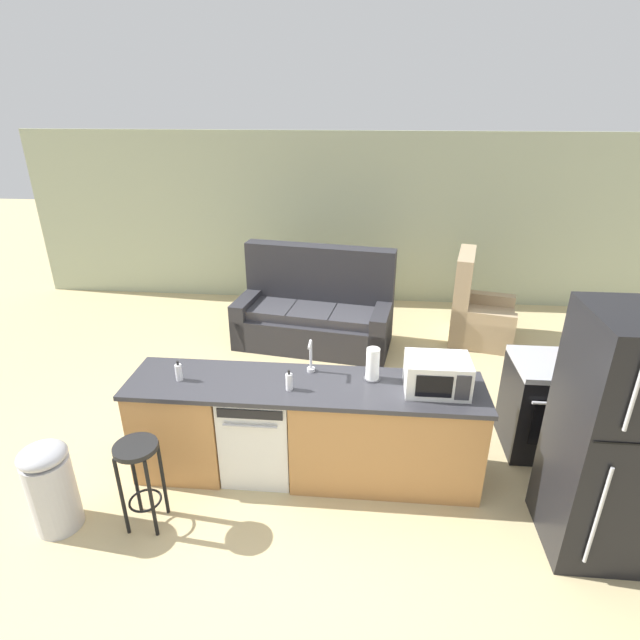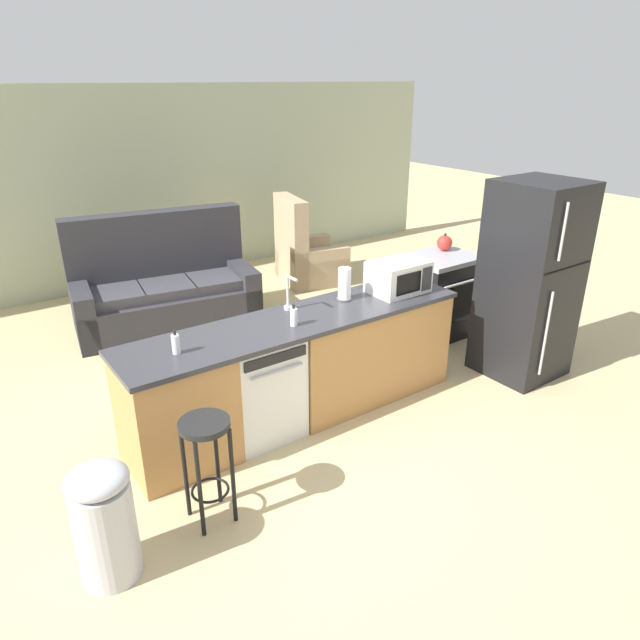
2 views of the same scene
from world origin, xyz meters
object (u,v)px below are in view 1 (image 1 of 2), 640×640
paper_towel_roll (373,364)px  soap_bottle (289,382)px  microwave (437,375)px  dish_soap_bottle (179,372)px  dishwasher (259,429)px  stove_range (550,406)px  refrigerator (617,438)px  armchair (475,315)px  couch (315,314)px  bar_stool (139,468)px  kettle (576,348)px  trash_bin (51,487)px

paper_towel_roll → soap_bottle: size_ratio=1.60×
microwave → dish_soap_bottle: size_ratio=2.84×
dishwasher → stove_range: (2.60, 0.55, 0.03)m
dishwasher → stove_range: 2.66m
microwave → refrigerator: bearing=-25.5°
dish_soap_bottle → armchair: size_ratio=0.15×
armchair → couch: bearing=-172.9°
dishwasher → soap_bottle: soap_bottle is taller
microwave → bar_stool: size_ratio=0.68×
paper_towel_roll → microwave: bearing=-13.9°
refrigerator → kettle: refrigerator is taller
refrigerator → microwave: size_ratio=3.69×
kettle → bar_stool: size_ratio=0.28×
dishwasher → paper_towel_roll: paper_towel_roll is taller
armchair → bar_stool: bearing=-131.4°
dishwasher → kettle: 2.91m
microwave → paper_towel_roll: bearing=166.1°
bar_stool → dish_soap_bottle: bearing=80.1°
couch → armchair: (2.14, 0.27, -0.04)m
dishwasher → soap_bottle: 0.63m
dish_soap_bottle → microwave: bearing=0.8°
stove_range → microwave: microwave is taller
refrigerator → kettle: 1.24m
dishwasher → couch: size_ratio=0.40×
refrigerator → trash_bin: size_ratio=2.49×
trash_bin → soap_bottle: bearing=21.6°
refrigerator → couch: refrigerator is taller
stove_range → couch: size_ratio=0.43×
dishwasher → armchair: (2.38, 2.86, -0.07)m
paper_towel_roll → armchair: 3.16m
stove_range → dish_soap_bottle: dish_soap_bottle is taller
bar_stool → microwave: bearing=17.4°
stove_range → refrigerator: 1.19m
dish_soap_bottle → couch: (0.87, 2.62, -0.58)m
dishwasher → armchair: size_ratio=0.70×
refrigerator → soap_bottle: refrigerator is taller
dish_soap_bottle → bar_stool: 0.80m
paper_towel_roll → armchair: size_ratio=0.24×
soap_bottle → microwave: bearing=4.7°
trash_bin → bar_stool: bearing=7.1°
stove_range → armchair: size_ratio=0.75×
paper_towel_roll → kettle: size_ratio=1.38×
bar_stool → kettle: bearing=21.3°
dish_soap_bottle → bar_stool: (-0.12, -0.66, -0.44)m
soap_bottle → dish_soap_bottle: 0.93m
dishwasher → stove_range: bearing=11.9°
bar_stool → armchair: size_ratio=0.62×
microwave → armchair: (0.92, 2.86, -0.69)m
kettle → couch: 3.23m
soap_bottle → armchair: armchair is taller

